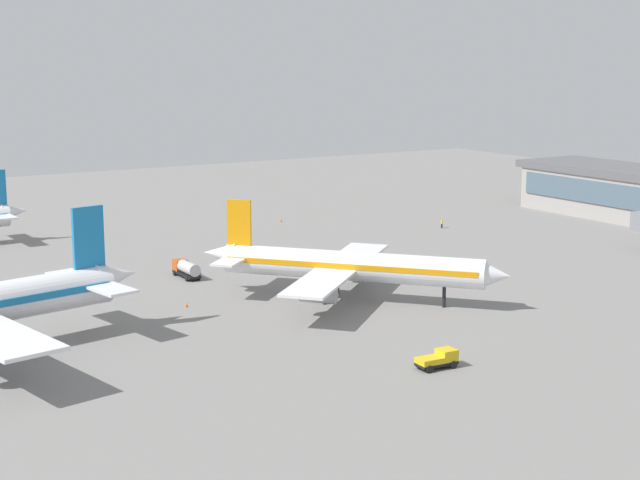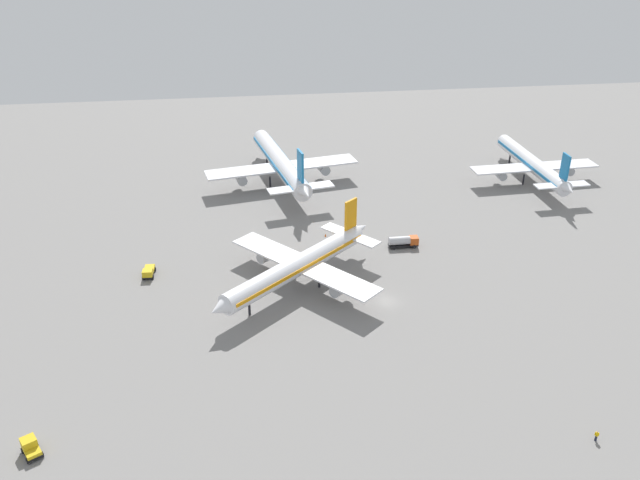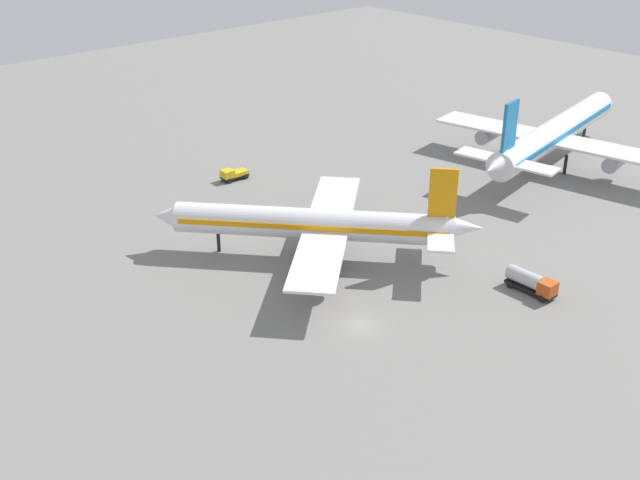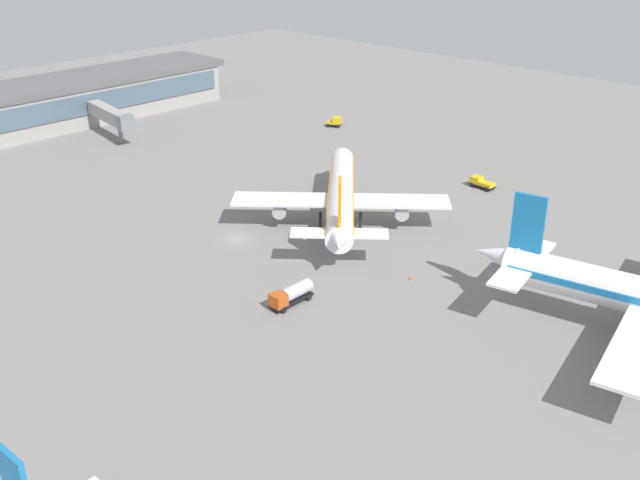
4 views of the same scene
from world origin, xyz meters
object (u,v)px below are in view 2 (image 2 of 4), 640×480
object	(u,v)px
airplane_distant	(532,164)
fuel_truck	(403,241)
airplane_at_gate	(281,163)
baggage_tug	(30,447)
pushback_tractor	(149,272)
safety_cone_far_side	(325,235)
ground_crew_worker	(597,436)
airplane_taxiing	(298,265)

from	to	relation	value
airplane_distant	fuel_truck	distance (m)	53.04
airplane_at_gate	fuel_truck	distance (m)	45.33
baggage_tug	fuel_truck	size ratio (longest dim) A/B	0.59
pushback_tractor	safety_cone_far_side	bearing A→B (deg)	111.24
ground_crew_worker	safety_cone_far_side	distance (m)	71.48
baggage_tug	ground_crew_worker	xyz separation A→B (m)	(76.66, -7.62, -0.31)
airplane_taxiing	pushback_tractor	xyz separation A→B (m)	(-29.01, 7.74, -3.74)
airplane_distant	ground_crew_worker	bearing A→B (deg)	159.42
airplane_taxiing	fuel_truck	world-z (taller)	airplane_taxiing
fuel_truck	pushback_tractor	bearing A→B (deg)	-174.31
ground_crew_worker	airplane_taxiing	bearing A→B (deg)	68.09
pushback_tractor	safety_cone_far_side	size ratio (longest dim) A/B	7.48
airplane_at_gate	fuel_truck	world-z (taller)	airplane_at_gate
airplane_taxiing	safety_cone_far_side	size ratio (longest dim) A/B	57.85
airplane_distant	fuel_truck	xyz separation A→B (m)	(-42.20, -31.97, -3.25)
safety_cone_far_side	airplane_taxiing	bearing A→B (deg)	-111.64
airplane_at_gate	baggage_tug	xyz separation A→B (m)	(-40.69, -89.58, -4.29)
airplane_taxiing	pushback_tractor	size ratio (longest dim) A/B	7.73
baggage_tug	airplane_distant	bearing A→B (deg)	-82.50
airplane_taxiing	airplane_distant	world-z (taller)	airplane_taxiing
baggage_tug	ground_crew_worker	size ratio (longest dim) A/B	2.24
airplane_at_gate	pushback_tractor	distance (m)	53.26
airplane_at_gate	safety_cone_far_side	distance (m)	32.95
airplane_distant	fuel_truck	size ratio (longest dim) A/B	6.65
airplane_at_gate	airplane_distant	xyz separation A→B (m)	(65.31, -6.80, -0.81)
pushback_tractor	baggage_tug	xyz separation A→B (m)	(-11.06, -45.55, 0.19)
airplane_taxiing	baggage_tug	distance (m)	55.21
ground_crew_worker	safety_cone_far_side	xyz separation A→B (m)	(-28.64, 65.49, -0.55)
pushback_tractor	baggage_tug	size ratio (longest dim) A/B	1.20
pushback_tractor	baggage_tug	bearing A→B (deg)	-10.84
fuel_truck	safety_cone_far_side	bearing A→B (deg)	155.87
fuel_truck	baggage_tug	bearing A→B (deg)	-141.47
airplane_taxiing	pushback_tractor	world-z (taller)	airplane_taxiing
airplane_taxiing	ground_crew_worker	world-z (taller)	airplane_taxiing
airplane_taxiing	baggage_tug	size ratio (longest dim) A/B	9.29
pushback_tractor	ground_crew_worker	bearing A→B (deg)	53.78
pushback_tractor	fuel_truck	size ratio (longest dim) A/B	0.71
pushback_tractor	fuel_truck	distance (m)	53.01
airplane_distant	safety_cone_far_side	size ratio (longest dim) A/B	69.85
pushback_tractor	airplane_at_gate	bearing A→B (deg)	148.87
airplane_taxiing	safety_cone_far_side	bearing A→B (deg)	-152.91
airplane_distant	ground_crew_worker	world-z (taller)	airplane_distant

